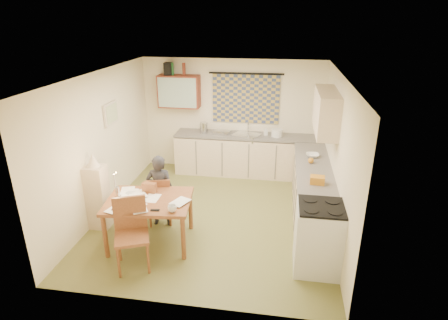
% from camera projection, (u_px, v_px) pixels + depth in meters
% --- Properties ---
extents(floor, '(4.00, 4.50, 0.02)m').
position_uv_depth(floor, '(215.00, 216.00, 6.75)').
color(floor, brown).
rests_on(floor, ground).
extents(ceiling, '(4.00, 4.50, 0.02)m').
position_uv_depth(ceiling, '(213.00, 74.00, 5.82)').
color(ceiling, white).
rests_on(ceiling, floor).
extents(wall_back, '(4.00, 0.02, 2.50)m').
position_uv_depth(wall_back, '(232.00, 116.00, 8.36)').
color(wall_back, '#F6EAC5').
rests_on(wall_back, floor).
extents(wall_front, '(4.00, 0.02, 2.50)m').
position_uv_depth(wall_front, '(177.00, 218.00, 4.21)').
color(wall_front, '#F6EAC5').
rests_on(wall_front, floor).
extents(wall_left, '(0.02, 4.50, 2.50)m').
position_uv_depth(wall_left, '(102.00, 144.00, 6.58)').
color(wall_left, '#F6EAC5').
rests_on(wall_left, floor).
extents(wall_right, '(0.02, 4.50, 2.50)m').
position_uv_depth(wall_right, '(337.00, 157.00, 5.99)').
color(wall_right, '#F6EAC5').
rests_on(wall_right, floor).
extents(window_blind, '(1.45, 0.03, 1.05)m').
position_uv_depth(window_blind, '(246.00, 99.00, 8.13)').
color(window_blind, navy).
rests_on(window_blind, wall_back).
extents(curtain_rod, '(1.60, 0.04, 0.04)m').
position_uv_depth(curtain_rod, '(246.00, 74.00, 7.91)').
color(curtain_rod, black).
rests_on(curtain_rod, wall_back).
extents(wall_cabinet, '(0.90, 0.34, 0.70)m').
position_uv_depth(wall_cabinet, '(179.00, 91.00, 8.16)').
color(wall_cabinet, maroon).
rests_on(wall_cabinet, wall_back).
extents(wall_cabinet_glass, '(0.84, 0.02, 0.64)m').
position_uv_depth(wall_cabinet_glass, '(177.00, 93.00, 8.00)').
color(wall_cabinet_glass, '#99B2A5').
rests_on(wall_cabinet_glass, wall_back).
extents(upper_cabinet_right, '(0.34, 1.30, 0.70)m').
position_uv_depth(upper_cabinet_right, '(326.00, 111.00, 6.30)').
color(upper_cabinet_right, beige).
rests_on(upper_cabinet_right, wall_right).
extents(framed_print, '(0.04, 0.50, 0.40)m').
position_uv_depth(framed_print, '(111.00, 113.00, 6.77)').
color(framed_print, beige).
rests_on(framed_print, wall_left).
extents(print_canvas, '(0.01, 0.42, 0.32)m').
position_uv_depth(print_canvas, '(112.00, 113.00, 6.77)').
color(print_canvas, white).
rests_on(print_canvas, wall_left).
extents(counter_back, '(3.30, 0.62, 0.92)m').
position_uv_depth(counter_back, '(250.00, 155.00, 8.30)').
color(counter_back, beige).
rests_on(counter_back, floor).
extents(counter_right, '(0.62, 2.95, 0.92)m').
position_uv_depth(counter_right, '(312.00, 196.00, 6.45)').
color(counter_right, beige).
rests_on(counter_right, floor).
extents(stove, '(0.64, 0.64, 1.00)m').
position_uv_depth(stove, '(319.00, 238.00, 5.18)').
color(stove, white).
rests_on(stove, floor).
extents(sink, '(0.68, 0.62, 0.10)m').
position_uv_depth(sink, '(246.00, 137.00, 8.16)').
color(sink, silver).
rests_on(sink, counter_back).
extents(tap, '(0.03, 0.03, 0.28)m').
position_uv_depth(tap, '(248.00, 126.00, 8.25)').
color(tap, silver).
rests_on(tap, counter_back).
extents(dish_rack, '(0.40, 0.36, 0.06)m').
position_uv_depth(dish_rack, '(222.00, 132.00, 8.21)').
color(dish_rack, silver).
rests_on(dish_rack, counter_back).
extents(kettle, '(0.19, 0.19, 0.24)m').
position_uv_depth(kettle, '(204.00, 128.00, 8.24)').
color(kettle, silver).
rests_on(kettle, counter_back).
extents(mixing_bowl, '(0.26, 0.26, 0.16)m').
position_uv_depth(mixing_bowl, '(277.00, 133.00, 8.02)').
color(mixing_bowl, white).
rests_on(mixing_bowl, counter_back).
extents(soap_bottle, '(0.12, 0.12, 0.17)m').
position_uv_depth(soap_bottle, '(266.00, 131.00, 8.10)').
color(soap_bottle, white).
rests_on(soap_bottle, counter_back).
extents(bowl, '(0.27, 0.27, 0.06)m').
position_uv_depth(bowl, '(313.00, 155.00, 6.90)').
color(bowl, white).
rests_on(bowl, counter_right).
extents(orange_bag, '(0.23, 0.18, 0.12)m').
position_uv_depth(orange_bag, '(317.00, 180.00, 5.81)').
color(orange_bag, orange).
rests_on(orange_bag, counter_right).
extents(fruit_orange, '(0.10, 0.10, 0.10)m').
position_uv_depth(fruit_orange, '(311.00, 160.00, 6.60)').
color(fruit_orange, orange).
rests_on(fruit_orange, counter_right).
extents(speaker, '(0.17, 0.21, 0.26)m').
position_uv_depth(speaker, '(168.00, 69.00, 8.01)').
color(speaker, black).
rests_on(speaker, wall_cabinet).
extents(bottle_green, '(0.08, 0.08, 0.26)m').
position_uv_depth(bottle_green, '(172.00, 69.00, 8.00)').
color(bottle_green, '#195926').
rests_on(bottle_green, wall_cabinet).
extents(bottle_brown, '(0.09, 0.09, 0.26)m').
position_uv_depth(bottle_brown, '(184.00, 69.00, 7.96)').
color(bottle_brown, maroon).
rests_on(bottle_brown, wall_cabinet).
extents(dining_table, '(1.37, 1.11, 0.75)m').
position_uv_depth(dining_table, '(150.00, 221.00, 5.83)').
color(dining_table, brown).
rests_on(dining_table, floor).
extents(chair_far, '(0.49, 0.49, 0.87)m').
position_uv_depth(chair_far, '(160.00, 208.00, 6.43)').
color(chair_far, brown).
rests_on(chair_far, floor).
extents(chair_near, '(0.60, 0.60, 1.02)m').
position_uv_depth(chair_near, '(133.00, 247.00, 5.29)').
color(chair_near, brown).
rests_on(chair_near, floor).
extents(person, '(0.51, 0.38, 1.26)m').
position_uv_depth(person, '(160.00, 191.00, 6.25)').
color(person, black).
rests_on(person, floor).
extents(shelf_stand, '(0.32, 0.30, 1.10)m').
position_uv_depth(shelf_stand, '(98.00, 197.00, 6.20)').
color(shelf_stand, beige).
rests_on(shelf_stand, floor).
extents(lampshade, '(0.20, 0.20, 0.22)m').
position_uv_depth(lampshade, '(93.00, 160.00, 5.96)').
color(lampshade, beige).
rests_on(lampshade, shelf_stand).
extents(letter_rack, '(0.23, 0.12, 0.16)m').
position_uv_depth(letter_rack, '(149.00, 188.00, 5.90)').
color(letter_rack, brown).
rests_on(letter_rack, dining_table).
extents(mug, '(0.21, 0.21, 0.10)m').
position_uv_depth(mug, '(172.00, 209.00, 5.33)').
color(mug, white).
rests_on(mug, dining_table).
extents(magazine, '(0.26, 0.32, 0.03)m').
position_uv_depth(magazine, '(114.00, 206.00, 5.48)').
color(magazine, maroon).
rests_on(magazine, dining_table).
extents(book, '(0.18, 0.24, 0.02)m').
position_uv_depth(book, '(123.00, 201.00, 5.62)').
color(book, orange).
rests_on(book, dining_table).
extents(orange_box, '(0.12, 0.08, 0.04)m').
position_uv_depth(orange_box, '(122.00, 208.00, 5.40)').
color(orange_box, orange).
rests_on(orange_box, dining_table).
extents(eyeglasses, '(0.13, 0.06, 0.02)m').
position_uv_depth(eyeglasses, '(155.00, 210.00, 5.38)').
color(eyeglasses, black).
rests_on(eyeglasses, dining_table).
extents(candle_holder, '(0.07, 0.07, 0.18)m').
position_uv_depth(candle_holder, '(118.00, 192.00, 5.74)').
color(candle_holder, silver).
rests_on(candle_holder, dining_table).
extents(candle, '(0.02, 0.02, 0.22)m').
position_uv_depth(candle, '(115.00, 181.00, 5.64)').
color(candle, white).
rests_on(candle, dining_table).
extents(candle_flame, '(0.02, 0.02, 0.02)m').
position_uv_depth(candle_flame, '(116.00, 173.00, 5.62)').
color(candle_flame, '#FFCC66').
rests_on(candle_flame, dining_table).
extents(papers, '(1.24, 0.95, 0.03)m').
position_uv_depth(papers, '(136.00, 199.00, 5.69)').
color(papers, white).
rests_on(papers, dining_table).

